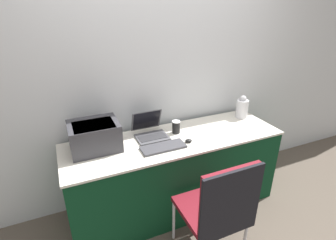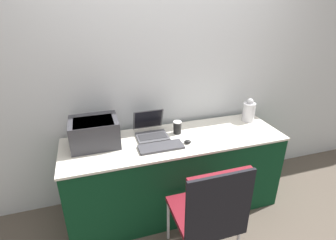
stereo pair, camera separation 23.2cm
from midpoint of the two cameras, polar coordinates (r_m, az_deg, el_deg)
The scene contains 10 objects.
ground_plane at distance 2.65m, azimuth 6.37°, elevation -22.18°, with size 14.00×14.00×0.00m, color brown.
wall_back at distance 2.55m, azimuth 1.45°, elevation 10.33°, with size 8.00×0.05×2.60m.
table at distance 2.60m, azimuth 4.06°, elevation -11.65°, with size 2.02×0.63×0.78m.
printer at distance 2.29m, azimuth -12.97°, elevation -2.51°, with size 0.40×0.33×0.24m.
laptop_left at distance 2.43m, azimuth -1.05°, elevation -2.28°, with size 0.29×0.31×0.22m.
external_keyboard at distance 2.24m, azimuth 1.45°, elevation -5.95°, with size 0.38×0.15×0.02m.
coffee_cup at distance 2.47m, azimuth 4.73°, elevation -1.67°, with size 0.08×0.08×0.12m.
mouse at distance 2.32m, azimuth 7.15°, elevation -4.81°, with size 0.06×0.05×0.03m.
metal_pitcher at distance 2.86m, azimuth 19.44°, elevation 1.81°, with size 0.13×0.13×0.25m.
chair at distance 2.00m, azimuth 12.78°, elevation -18.70°, with size 0.47×0.48×0.95m.
Camera 2 is at (-0.70, -1.68, 1.92)m, focal length 28.00 mm.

